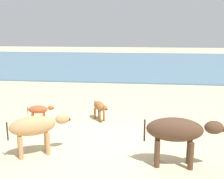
% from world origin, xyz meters
% --- Properties ---
extents(ground, '(80.00, 80.00, 0.00)m').
position_xyz_m(ground, '(0.00, 0.00, 0.00)').
color(ground, '#CCB789').
extents(sea_water, '(60.00, 20.00, 0.08)m').
position_xyz_m(sea_water, '(0.00, 17.98, 0.04)').
color(sea_water, slate).
rests_on(sea_water, ground).
extents(cow_adult_dark, '(1.68, 0.51, 1.09)m').
position_xyz_m(cow_adult_dark, '(1.71, -1.20, 0.78)').
color(cow_adult_dark, '#4C3323').
rests_on(cow_adult_dark, ground).
extents(calf_near_rust, '(0.84, 0.36, 0.55)m').
position_xyz_m(calf_near_rust, '(-2.34, 1.26, 0.40)').
color(calf_near_rust, '#9E4C28').
rests_on(calf_near_rust, ground).
extents(calf_far_brown, '(0.67, 0.87, 0.62)m').
position_xyz_m(calf_far_brown, '(-0.44, 1.68, 0.44)').
color(calf_far_brown, brown).
rests_on(calf_far_brown, ground).
extents(cow_second_adult_tan, '(1.37, 0.98, 0.95)m').
position_xyz_m(cow_second_adult_tan, '(-1.51, -1.04, 0.69)').
color(cow_second_adult_tan, tan).
rests_on(cow_second_adult_tan, ground).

